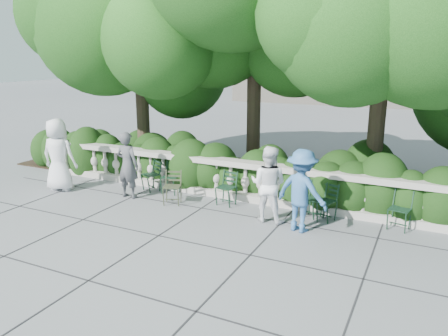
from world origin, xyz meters
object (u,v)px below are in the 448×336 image
at_px(person_casual_man, 268,184).
at_px(person_older_blue, 302,191).
at_px(person_woman_grey, 128,165).
at_px(chair_a, 168,195).
at_px(chair_f, 396,231).
at_px(chair_d, 310,220).
at_px(person_businessman, 58,155).
at_px(chair_b, 223,207).
at_px(chair_e, 320,222).
at_px(chair_weathered, 171,206).
at_px(chair_c, 147,192).

height_order(person_casual_man, person_older_blue, person_older_blue).
distance_m(person_woman_grey, person_older_blue, 4.54).
relative_size(chair_a, person_casual_man, 0.50).
distance_m(chair_f, person_casual_man, 2.80).
bearing_deg(chair_a, chair_d, -8.58).
relative_size(chair_a, person_businessman, 0.44).
xyz_separation_m(chair_d, person_woman_grey, (-4.57, -0.47, 0.85)).
xyz_separation_m(chair_b, chair_d, (2.10, 0.07, 0.00)).
distance_m(chair_d, person_older_blue, 1.09).
distance_m(chair_b, person_casual_man, 1.56).
distance_m(chair_a, chair_d, 3.78).
xyz_separation_m(chair_e, chair_weathered, (-3.49, -0.56, 0.00)).
height_order(chair_weathered, person_casual_man, person_casual_man).
distance_m(chair_b, person_woman_grey, 2.64).
relative_size(chair_a, person_older_blue, 0.49).
distance_m(chair_b, chair_weathered, 1.25).
distance_m(person_casual_man, person_older_blue, 0.83).
height_order(chair_a, chair_f, same).
height_order(chair_d, person_woman_grey, person_woman_grey).
distance_m(chair_a, chair_f, 5.55).
height_order(chair_c, chair_d, same).
relative_size(chair_d, person_casual_man, 0.50).
distance_m(chair_b, chair_e, 2.34).
height_order(chair_b, person_casual_man, person_casual_man).
bearing_deg(chair_c, person_businessman, -131.86).
distance_m(chair_weathered, person_businessman, 3.50).
height_order(person_businessman, person_casual_man, person_businessman).
bearing_deg(person_casual_man, person_businessman, 2.57).
height_order(chair_b, chair_weathered, same).
bearing_deg(person_casual_man, person_older_blue, 163.61).
bearing_deg(chair_c, chair_f, 26.80).
bearing_deg(chair_b, person_older_blue, -10.58).
xyz_separation_m(chair_b, chair_f, (3.87, 0.20, 0.00)).
height_order(chair_c, person_woman_grey, person_woman_grey).
xyz_separation_m(chair_f, chair_weathered, (-5.02, -0.72, 0.00)).
distance_m(chair_b, chair_c, 2.34).
distance_m(person_businessman, person_woman_grey, 2.06).
relative_size(chair_d, person_businessman, 0.44).
bearing_deg(person_casual_man, chair_e, -159.27).
height_order(chair_c, person_older_blue, person_older_blue).
bearing_deg(chair_a, person_woman_grey, -150.35).
bearing_deg(chair_f, person_older_blue, -144.75).
distance_m(chair_e, chair_weathered, 3.53).
height_order(chair_weathered, person_businessman, person_businessman).
bearing_deg(person_woman_grey, person_businessman, 9.37).
height_order(chair_e, person_casual_man, person_casual_man).
bearing_deg(person_businessman, chair_c, -168.34).
relative_size(chair_a, chair_f, 1.00).
bearing_deg(chair_f, chair_d, -164.20).
bearing_deg(person_older_blue, chair_a, 3.29).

